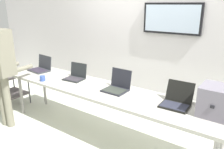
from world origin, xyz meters
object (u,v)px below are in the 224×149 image
(equipment_box, at_px, (216,101))
(laptop_station_0, at_px, (41,67))
(laptop_station_1, at_px, (76,76))
(workbench, at_px, (101,92))
(coffee_mug, at_px, (43,78))
(laptop_station_2, at_px, (117,86))
(storage_cart, at_px, (11,84))
(laptop_station_3, at_px, (177,100))

(equipment_box, height_order, laptop_station_0, equipment_box)
(equipment_box, xyz_separation_m, laptop_station_1, (-2.06, 0.01, -0.11))
(workbench, xyz_separation_m, laptop_station_1, (-0.59, 0.11, 0.10))
(laptop_station_1, relative_size, coffee_mug, 3.89)
(laptop_station_2, bearing_deg, equipment_box, 0.23)
(laptop_station_0, distance_m, laptop_station_2, 1.65)
(workbench, distance_m, storage_cart, 2.16)
(laptop_station_2, relative_size, storage_cart, 0.52)
(laptop_station_2, bearing_deg, coffee_mug, -163.40)
(laptop_station_0, relative_size, laptop_station_3, 1.12)
(laptop_station_0, height_order, laptop_station_1, laptop_station_0)
(workbench, distance_m, laptop_station_1, 0.61)
(workbench, xyz_separation_m, coffee_mug, (-0.94, -0.25, 0.09))
(laptop_station_0, relative_size, laptop_station_2, 1.27)
(equipment_box, height_order, coffee_mug, equipment_box)
(storage_cart, bearing_deg, equipment_box, 3.14)
(workbench, distance_m, coffee_mug, 0.98)
(storage_cart, bearing_deg, laptop_station_1, 7.76)
(equipment_box, height_order, laptop_station_2, equipment_box)
(coffee_mug, bearing_deg, laptop_station_0, 144.12)
(laptop_station_0, bearing_deg, laptop_station_2, -0.18)
(coffee_mug, bearing_deg, laptop_station_3, 10.08)
(laptop_station_1, bearing_deg, coffee_mug, -134.16)
(laptop_station_2, height_order, laptop_station_3, laptop_station_2)
(workbench, height_order, laptop_station_0, laptop_station_0)
(laptop_station_3, xyz_separation_m, storage_cart, (-3.19, -0.20, -0.41))
(laptop_station_3, bearing_deg, laptop_station_0, -179.91)
(laptop_station_2, xyz_separation_m, laptop_station_3, (0.84, 0.01, -0.00))
(workbench, height_order, equipment_box, equipment_box)
(workbench, xyz_separation_m, equipment_box, (1.47, 0.10, 0.21))
(equipment_box, height_order, laptop_station_1, equipment_box)
(laptop_station_1, bearing_deg, laptop_station_0, -179.17)
(equipment_box, distance_m, laptop_station_0, 2.91)
(laptop_station_0, bearing_deg, storage_cart, -164.35)
(laptop_station_0, bearing_deg, laptop_station_3, 0.09)
(storage_cart, bearing_deg, coffee_mug, -7.29)
(laptop_station_2, xyz_separation_m, storage_cart, (-2.36, -0.19, -0.41))
(workbench, bearing_deg, coffee_mug, -165.15)
(workbench, distance_m, equipment_box, 1.49)
(equipment_box, relative_size, laptop_station_2, 1.11)
(equipment_box, relative_size, storage_cart, 0.58)
(laptop_station_0, height_order, laptop_station_3, laptop_station_0)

